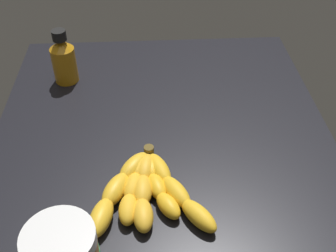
# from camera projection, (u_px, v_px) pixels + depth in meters

# --- Properties ---
(ground_plane) EXTENTS (0.87, 0.73, 0.04)m
(ground_plane) POSITION_uv_depth(u_px,v_px,m) (163.00, 149.00, 0.88)
(ground_plane) COLOR black
(banana_bunch) EXTENTS (0.21, 0.23, 0.04)m
(banana_bunch) POSITION_uv_depth(u_px,v_px,m) (145.00, 189.00, 0.75)
(banana_bunch) COLOR gold
(banana_bunch) RESTS_ON ground_plane
(honey_bottle) EXTENTS (0.06, 0.06, 0.14)m
(honey_bottle) POSITION_uv_depth(u_px,v_px,m) (64.00, 59.00, 1.01)
(honey_bottle) COLOR #C78215
(honey_bottle) RESTS_ON ground_plane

